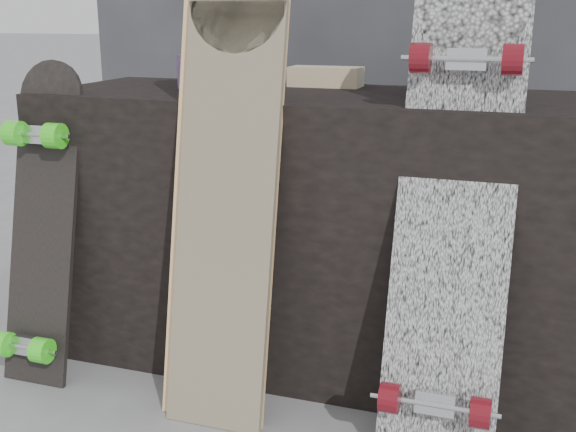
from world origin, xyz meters
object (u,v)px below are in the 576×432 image
(longboard_celtic, at_px, (228,177))
(longboard_cascadia, at_px, (456,193))
(longboard_geisha, at_px, (227,163))
(skateboard_dark, at_px, (41,220))
(vendor_table, at_px, (319,228))

(longboard_celtic, relative_size, longboard_cascadia, 0.99)
(longboard_celtic, bearing_deg, longboard_geisha, 117.09)
(longboard_cascadia, height_order, skateboard_dark, longboard_cascadia)
(longboard_cascadia, distance_m, skateboard_dark, 1.14)
(longboard_cascadia, relative_size, skateboard_dark, 1.32)
(longboard_celtic, height_order, longboard_cascadia, longboard_cascadia)
(longboard_geisha, bearing_deg, longboard_celtic, -62.91)
(longboard_cascadia, bearing_deg, longboard_celtic, -174.36)
(vendor_table, xyz_separation_m, skateboard_dark, (-0.71, -0.36, 0.06))
(vendor_table, bearing_deg, skateboard_dark, -153.27)
(longboard_cascadia, bearing_deg, longboard_geisha, -177.71)
(vendor_table, bearing_deg, longboard_celtic, -110.16)
(longboard_cascadia, bearing_deg, skateboard_dark, -177.46)
(vendor_table, distance_m, skateboard_dark, 0.80)
(longboard_geisha, distance_m, longboard_celtic, 0.05)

